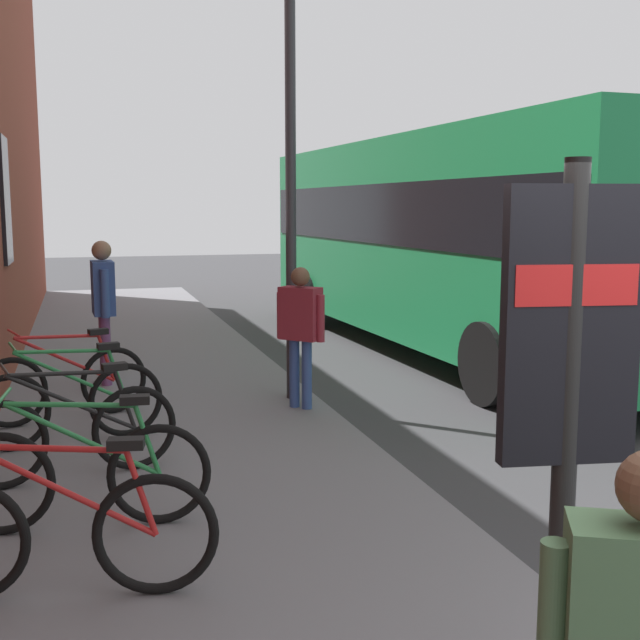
# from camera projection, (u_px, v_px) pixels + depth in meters

# --- Properties ---
(ground) EXTENTS (60.00, 60.00, 0.00)m
(ground) POSITION_uv_depth(u_px,v_px,m) (425.00, 418.00, 8.85)
(ground) COLOR #38383A
(sidewalk_pavement) EXTENTS (24.00, 3.50, 0.12)m
(sidewalk_pavement) POSITION_uv_depth(u_px,v_px,m) (157.00, 390.00, 9.96)
(sidewalk_pavement) COLOR slate
(sidewalk_pavement) RESTS_ON ground
(bicycle_leaning_wall) EXTENTS (0.53, 1.75, 0.97)m
(bicycle_leaning_wall) POSITION_uv_depth(u_px,v_px,m) (63.00, 533.00, 4.50)
(bicycle_leaning_wall) COLOR black
(bicycle_leaning_wall) RESTS_ON sidewalk_pavement
(bicycle_end_of_row) EXTENTS (0.48, 1.77, 0.97)m
(bicycle_end_of_row) POSITION_uv_depth(u_px,v_px,m) (83.00, 475.00, 5.47)
(bicycle_end_of_row) COLOR black
(bicycle_end_of_row) RESTS_ON sidewalk_pavement
(bicycle_under_window) EXTENTS (0.54, 1.75, 0.97)m
(bicycle_under_window) POSITION_uv_depth(u_px,v_px,m) (72.00, 433.00, 6.49)
(bicycle_under_window) COLOR black
(bicycle_under_window) RESTS_ON sidewalk_pavement
(bicycle_nearest_sign) EXTENTS (0.52, 1.75, 0.97)m
(bicycle_nearest_sign) POSITION_uv_depth(u_px,v_px,m) (71.00, 403.00, 7.46)
(bicycle_nearest_sign) COLOR black
(bicycle_nearest_sign) RESTS_ON sidewalk_pavement
(bicycle_beside_lamp) EXTENTS (0.65, 1.71, 0.97)m
(bicycle_beside_lamp) POSITION_uv_depth(u_px,v_px,m) (65.00, 383.00, 8.28)
(bicycle_beside_lamp) COLOR black
(bicycle_beside_lamp) RESTS_ON sidewalk_pavement
(transit_info_sign) EXTENTS (0.17, 0.56, 2.40)m
(transit_info_sign) POSITION_uv_depth(u_px,v_px,m) (569.00, 364.00, 3.14)
(transit_info_sign) COLOR black
(transit_info_sign) RESTS_ON sidewalk_pavement
(city_bus) EXTENTS (10.59, 2.94, 3.35)m
(city_bus) POSITION_uv_depth(u_px,v_px,m) (447.00, 232.00, 12.68)
(city_bus) COLOR #1E8C4C
(city_bus) RESTS_ON ground
(pedestrian_crossing_street) EXTENTS (0.48, 0.47, 1.56)m
(pedestrian_crossing_street) POSITION_uv_depth(u_px,v_px,m) (300.00, 323.00, 8.71)
(pedestrian_crossing_street) COLOR #334C8C
(pedestrian_crossing_street) RESTS_ON sidewalk_pavement
(pedestrian_near_bus) EXTENTS (0.68, 0.28, 1.79)m
(pedestrian_near_bus) POSITION_uv_depth(u_px,v_px,m) (103.00, 297.00, 9.88)
(pedestrian_near_bus) COLOR #723F72
(pedestrian_near_bus) RESTS_ON sidewalk_pavement
(street_lamp) EXTENTS (0.28, 0.28, 4.99)m
(street_lamp) POSITION_uv_depth(u_px,v_px,m) (290.00, 137.00, 8.88)
(street_lamp) COLOR #333338
(street_lamp) RESTS_ON sidewalk_pavement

